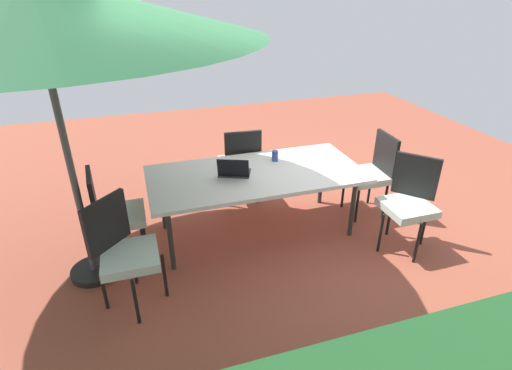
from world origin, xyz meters
The scene contains 10 objects.
ground_plane centered at (0.00, 0.00, -0.01)m, with size 10.00×10.00×0.02m, color #9E4C38.
dining_table centered at (0.00, 0.00, 0.69)m, with size 2.24×1.07×0.73m.
patio_umbrella centered at (1.71, 0.22, 2.36)m, with size 3.33×3.33×2.58m.
chair_west centered at (-1.42, -0.01, 0.55)m, with size 0.47×0.46×0.98m.
chair_east centered at (1.46, 0.05, 0.55)m, with size 0.48×0.47×0.98m.
chair_south centered at (-0.04, -0.74, 0.55)m, with size 0.46×0.47×0.98m.
chair_northwest centered at (-1.41, 0.71, 0.55)m, with size 0.59×0.59×0.98m.
chair_northeast centered at (1.37, 0.70, 0.55)m, with size 0.59×0.59×0.98m.
laptop centered at (0.23, 0.00, 0.78)m, with size 0.39×0.35×0.21m.
cup centered at (-0.29, -0.23, 0.79)m, with size 0.07×0.07×0.12m, color #334C99.
Camera 1 is at (1.14, 3.60, 2.54)m, focal length 28.03 mm.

